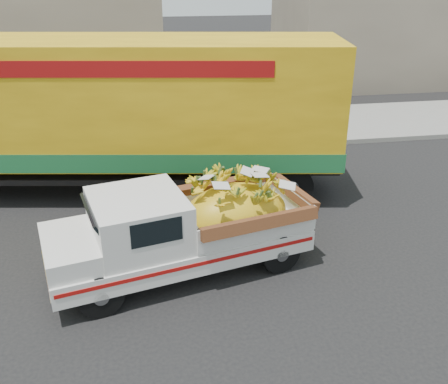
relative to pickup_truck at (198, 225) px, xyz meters
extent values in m
plane|color=black|center=(-0.90, -0.42, -0.91)|extent=(100.00, 100.00, 0.00)
cube|color=gray|center=(-0.90, 6.44, -0.83)|extent=(60.00, 0.25, 0.15)
cube|color=gray|center=(-0.90, 8.54, -0.84)|extent=(60.00, 4.00, 0.14)
cube|color=gray|center=(13.10, 15.44, 2.09)|extent=(14.00, 6.00, 6.00)
cylinder|color=black|center=(-1.79, -1.20, -0.52)|extent=(0.81, 0.40, 0.78)
cylinder|color=black|center=(-2.14, 0.26, -0.52)|extent=(0.81, 0.40, 0.78)
cylinder|color=black|center=(1.49, -0.41, -0.52)|extent=(0.81, 0.40, 0.78)
cylinder|color=black|center=(1.15, 1.04, -0.52)|extent=(0.81, 0.40, 0.78)
cube|color=silver|center=(-0.37, -0.09, -0.34)|extent=(5.09, 2.82, 0.40)
cube|color=#A50F0C|center=(-0.17, -0.94, -0.27)|extent=(4.59, 1.11, 0.07)
cube|color=silver|center=(-2.67, -0.64, -0.45)|extent=(0.50, 1.68, 0.14)
cube|color=silver|center=(-2.29, -0.55, 0.04)|extent=(1.23, 1.79, 0.37)
cube|color=silver|center=(-1.09, -0.26, 0.32)|extent=(1.93, 2.00, 0.92)
cube|color=black|center=(-0.80, -1.06, 0.49)|extent=(0.85, 0.21, 0.43)
cube|color=silver|center=(0.82, 0.20, 0.12)|extent=(2.70, 2.24, 0.52)
ellipsoid|color=#F6A415|center=(0.72, 0.17, 0.01)|extent=(2.40, 1.85, 1.31)
cylinder|color=black|center=(2.45, 2.23, -0.36)|extent=(1.14, 0.50, 1.10)
cylinder|color=black|center=(2.78, 4.20, -0.36)|extent=(1.14, 0.50, 1.10)
cylinder|color=black|center=(1.27, 2.42, -0.36)|extent=(1.14, 0.50, 1.10)
cylinder|color=black|center=(1.60, 4.40, -0.36)|extent=(1.14, 0.50, 1.10)
cube|color=black|center=(-2.02, 3.99, -0.13)|extent=(12.00, 2.97, 0.36)
cube|color=gold|center=(-2.02, 3.99, 1.47)|extent=(12.01, 4.41, 2.84)
cube|color=#1C6332|center=(-2.02, 3.99, 0.30)|extent=(12.07, 4.44, 0.45)
cube|color=maroon|center=(-2.23, 2.74, 2.44)|extent=(8.29, 1.41, 0.35)
camera|label=1|loc=(-0.90, -8.21, 4.49)|focal=40.00mm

